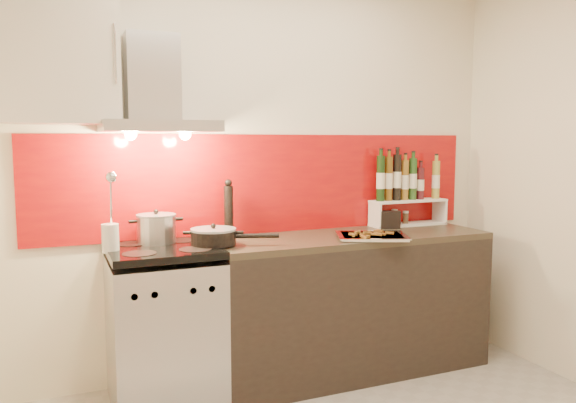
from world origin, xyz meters
name	(u,v)px	position (x,y,z in m)	size (l,w,h in m)	color
back_wall	(261,172)	(0.00, 1.40, 1.30)	(3.40, 0.02, 2.60)	silver
backsplash	(269,184)	(0.05, 1.39, 1.22)	(3.00, 0.02, 0.64)	#96080E
range_stove	(165,328)	(-0.70, 1.10, 0.44)	(0.60, 0.60, 0.91)	#B7B7BA
counter	(350,302)	(0.50, 1.10, 0.45)	(1.80, 0.60, 0.90)	black
range_hood	(155,98)	(-0.70, 1.24, 1.74)	(0.62, 0.50, 0.61)	#B7B7BA
upper_cabinet	(48,55)	(-1.25, 1.22, 1.95)	(0.70, 0.35, 0.72)	silver
stock_pot	(156,228)	(-0.71, 1.23, 0.99)	(0.23, 0.23, 0.20)	#B7B7BA
saute_pan	(215,236)	(-0.41, 1.05, 0.96)	(0.49, 0.27, 0.12)	black
utensil_jar	(110,228)	(-0.98, 1.09, 1.03)	(0.09, 0.14, 0.44)	silver
pepper_mill	(229,210)	(-0.26, 1.28, 1.08)	(0.06, 0.06, 0.37)	black
step_shelf	(405,192)	(1.04, 1.29, 1.14)	(0.57, 0.16, 0.51)	white
caddy_box	(390,220)	(0.87, 1.21, 0.96)	(0.14, 0.06, 0.12)	black
baking_tray	(372,236)	(0.55, 0.92, 0.92)	(0.52, 0.47, 0.03)	silver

